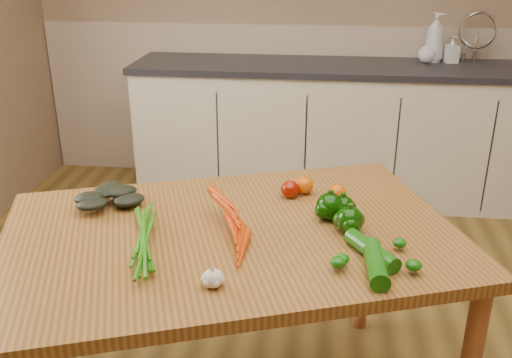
{
  "coord_description": "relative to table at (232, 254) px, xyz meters",
  "views": [
    {
      "loc": [
        0.01,
        -1.51,
        1.62
      ],
      "look_at": [
        -0.21,
        0.34,
        0.85
      ],
      "focal_mm": 40.0,
      "sensor_mm": 36.0,
      "label": 1
    }
  ],
  "objects": [
    {
      "name": "tomato_b",
      "position": [
        0.22,
        0.33,
        0.12
      ],
      "size": [
        0.07,
        0.07,
        0.06
      ],
      "primitive_type": "ellipsoid",
      "color": "#D25405",
      "rests_on": "table"
    },
    {
      "name": "soap_bottle_c",
      "position": [
        0.94,
        2.22,
        0.29
      ],
      "size": [
        0.15,
        0.15,
        0.15
      ],
      "primitive_type": "imported",
      "rotation": [
        0.0,
        0.0,
        2.86
      ],
      "color": "silver",
      "rests_on": "counter_run"
    },
    {
      "name": "zucchini_b",
      "position": [
        0.44,
        -0.2,
        0.11
      ],
      "size": [
        0.07,
        0.21,
        0.06
      ],
      "primitive_type": "cylinder",
      "rotation": [
        1.57,
        0.0,
        0.05
      ],
      "color": "#0E4D08",
      "rests_on": "table"
    },
    {
      "name": "tomato_c",
      "position": [
        0.34,
        0.28,
        0.11
      ],
      "size": [
        0.06,
        0.06,
        0.06
      ],
      "primitive_type": "ellipsoid",
      "color": "#D25405",
      "rests_on": "table"
    },
    {
      "name": "zucchini_a",
      "position": [
        0.43,
        -0.12,
        0.11
      ],
      "size": [
        0.16,
        0.2,
        0.05
      ],
      "primitive_type": "cylinder",
      "rotation": [
        1.57,
        0.0,
        0.59
      ],
      "color": "#0E4D08",
      "rests_on": "table"
    },
    {
      "name": "counter_run",
      "position": [
        0.47,
        2.1,
        -0.23
      ],
      "size": [
        2.84,
        0.64,
        1.14
      ],
      "color": "beige",
      "rests_on": "ground"
    },
    {
      "name": "soap_bottle_a",
      "position": [
        0.97,
        2.24,
        0.37
      ],
      "size": [
        0.17,
        0.17,
        0.31
      ],
      "primitive_type": "imported",
      "rotation": [
        0.0,
        0.0,
        0.9
      ],
      "color": "silver",
      "rests_on": "counter_run"
    },
    {
      "name": "pepper_c",
      "position": [
        0.37,
        0.04,
        0.13
      ],
      "size": [
        0.09,
        0.09,
        0.09
      ],
      "primitive_type": "sphere",
      "color": "#093102",
      "rests_on": "table"
    },
    {
      "name": "carrot_bunch",
      "position": [
        -0.07,
        -0.06,
        0.12
      ],
      "size": [
        0.32,
        0.28,
        0.07
      ],
      "primitive_type": null,
      "rotation": [
        0.0,
        0.0,
        0.34
      ],
      "color": "#DD3D05",
      "rests_on": "table"
    },
    {
      "name": "pepper_a",
      "position": [
        0.31,
        0.12,
        0.13
      ],
      "size": [
        0.09,
        0.09,
        0.09
      ],
      "primitive_type": "sphere",
      "color": "#093102",
      "rests_on": "table"
    },
    {
      "name": "pepper_b",
      "position": [
        0.35,
        0.14,
        0.12
      ],
      "size": [
        0.08,
        0.08,
        0.08
      ],
      "primitive_type": "sphere",
      "color": "#093102",
      "rests_on": "table"
    },
    {
      "name": "soap_bottle_b",
      "position": [
        1.09,
        2.22,
        0.3
      ],
      "size": [
        0.09,
        0.09,
        0.17
      ],
      "primitive_type": "imported",
      "rotation": [
        0.0,
        0.0,
        0.21
      ],
      "color": "silver",
      "rests_on": "counter_run"
    },
    {
      "name": "leafy_greens",
      "position": [
        -0.46,
        0.14,
        0.14
      ],
      "size": [
        0.2,
        0.18,
        0.1
      ],
      "primitive_type": null,
      "color": "black",
      "rests_on": "table"
    },
    {
      "name": "room",
      "position": [
        0.26,
        0.08,
        0.56
      ],
      "size": [
        4.04,
        5.04,
        2.64
      ],
      "color": "brown",
      "rests_on": "ground"
    },
    {
      "name": "garlic_bulb",
      "position": [
        0.0,
        -0.32,
        0.11
      ],
      "size": [
        0.06,
        0.06,
        0.05
      ],
      "primitive_type": "ellipsoid",
      "color": "silver",
      "rests_on": "table"
    },
    {
      "name": "table",
      "position": [
        0.0,
        0.0,
        0.0
      ],
      "size": [
        1.66,
        1.35,
        0.77
      ],
      "rotation": [
        0.0,
        0.0,
        0.34
      ],
      "color": "#925E2A",
      "rests_on": "ground"
    },
    {
      "name": "tomato_a",
      "position": [
        0.17,
        0.29,
        0.12
      ],
      "size": [
        0.07,
        0.07,
        0.06
      ],
      "primitive_type": "ellipsoid",
      "color": "#861102",
      "rests_on": "table"
    }
  ]
}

